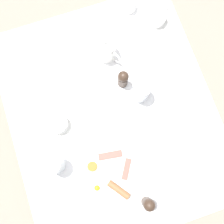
% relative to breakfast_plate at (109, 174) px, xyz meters
% --- Properties ---
extents(ground_plane, '(8.00, 8.00, 0.00)m').
position_rel_breakfast_plate_xyz_m(ground_plane, '(0.10, 0.26, -0.72)').
color(ground_plane, gray).
extents(table, '(0.95, 1.13, 0.71)m').
position_rel_breakfast_plate_xyz_m(table, '(0.10, 0.26, -0.07)').
color(table, white).
rests_on(table, ground_plane).
extents(breakfast_plate, '(0.31, 0.31, 0.04)m').
position_rel_breakfast_plate_xyz_m(breakfast_plate, '(0.00, 0.00, 0.00)').
color(breakfast_plate, white).
rests_on(breakfast_plate, table).
extents(teapot_near, '(0.11, 0.18, 0.14)m').
position_rel_breakfast_plate_xyz_m(teapot_near, '(0.17, 0.56, 0.05)').
color(teapot_near, white).
rests_on(teapot_near, table).
extents(teacup_with_saucer_left, '(0.14, 0.14, 0.07)m').
position_rel_breakfast_plate_xyz_m(teacup_with_saucer_left, '(-0.15, 0.29, 0.02)').
color(teacup_with_saucer_left, white).
rests_on(teacup_with_saucer_left, table).
extents(teacup_with_saucer_right, '(0.14, 0.14, 0.07)m').
position_rel_breakfast_plate_xyz_m(teacup_with_saucer_right, '(0.46, 0.64, 0.02)').
color(teacup_with_saucer_right, white).
rests_on(teacup_with_saucer_right, table).
extents(water_glass_tall, '(0.08, 0.08, 0.14)m').
position_rel_breakfast_plate_xyz_m(water_glass_tall, '(0.25, 0.31, 0.06)').
color(water_glass_tall, white).
rests_on(water_glass_tall, table).
extents(water_glass_short, '(0.08, 0.08, 0.14)m').
position_rel_breakfast_plate_xyz_m(water_glass_short, '(-0.21, 0.12, 0.06)').
color(water_glass_short, white).
rests_on(water_glass_short, table).
extents(creamer_jug, '(0.08, 0.06, 0.06)m').
position_rel_breakfast_plate_xyz_m(creamer_jug, '(0.36, 0.75, 0.02)').
color(creamer_jug, white).
rests_on(creamer_jug, table).
extents(pepper_grinder, '(0.05, 0.05, 0.12)m').
position_rel_breakfast_plate_xyz_m(pepper_grinder, '(0.12, -0.16, 0.06)').
color(pepper_grinder, '#38281E').
rests_on(pepper_grinder, table).
extents(salt_grinder, '(0.05, 0.05, 0.12)m').
position_rel_breakfast_plate_xyz_m(salt_grinder, '(0.20, 0.39, 0.06)').
color(salt_grinder, '#38281E').
rests_on(salt_grinder, table).
extents(napkin_folded, '(0.08, 0.12, 0.01)m').
position_rel_breakfast_plate_xyz_m(napkin_folded, '(-0.20, 0.55, -0.00)').
color(napkin_folded, white).
rests_on(napkin_folded, table).
extents(fork_by_plate, '(0.09, 0.17, 0.00)m').
position_rel_breakfast_plate_xyz_m(fork_by_plate, '(0.27, -0.06, -0.01)').
color(fork_by_plate, silver).
rests_on(fork_by_plate, table).
extents(knife_by_plate, '(0.22, 0.03, 0.00)m').
position_rel_breakfast_plate_xyz_m(knife_by_plate, '(0.43, 0.14, -0.01)').
color(knife_by_plate, silver).
rests_on(knife_by_plate, table).
extents(spoon_for_tea, '(0.12, 0.13, 0.00)m').
position_rel_breakfast_plate_xyz_m(spoon_for_tea, '(0.07, 0.34, -0.01)').
color(spoon_for_tea, silver).
rests_on(spoon_for_tea, table).
extents(fork_spare, '(0.19, 0.02, 0.00)m').
position_rel_breakfast_plate_xyz_m(fork_spare, '(-0.25, -0.14, -0.01)').
color(fork_spare, silver).
rests_on(fork_spare, table).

